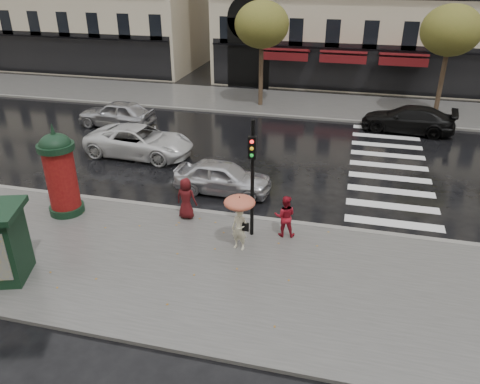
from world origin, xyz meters
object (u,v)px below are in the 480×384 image
(car_white, at_px, (140,141))
(morris_column, at_px, (60,171))
(traffic_light, at_px, (252,169))
(car_far_silver, at_px, (117,114))
(car_silver, at_px, (223,177))
(woman_umbrella, at_px, (240,214))
(car_black, at_px, (408,119))
(man_burgundy, at_px, (186,198))
(woman_red, at_px, (285,216))

(car_white, bearing_deg, morris_column, -178.43)
(traffic_light, distance_m, car_far_silver, 14.64)
(car_silver, bearing_deg, car_white, 61.38)
(woman_umbrella, distance_m, car_black, 15.51)
(traffic_light, xyz_separation_m, car_white, (-7.11, 6.28, -1.92))
(car_white, distance_m, car_far_silver, 5.06)
(car_silver, bearing_deg, car_black, -37.21)
(man_burgundy, xyz_separation_m, car_silver, (0.67, 2.60, -0.22))
(car_black, bearing_deg, morris_column, -37.17)
(car_white, bearing_deg, car_far_silver, 42.75)
(car_silver, distance_m, car_far_silver, 10.85)
(morris_column, height_order, car_white, morris_column)
(woman_red, height_order, car_black, woman_red)
(man_burgundy, bearing_deg, car_silver, -99.83)
(man_burgundy, height_order, car_white, man_burgundy)
(morris_column, xyz_separation_m, car_black, (13.32, 13.31, -1.09))
(man_burgundy, bearing_deg, woman_red, 178.72)
(car_white, distance_m, car_black, 14.93)
(woman_red, distance_m, morris_column, 8.42)
(woman_umbrella, xyz_separation_m, car_white, (-6.91, 7.16, -0.68))
(traffic_light, height_order, car_black, traffic_light)
(car_silver, relative_size, car_black, 0.81)
(traffic_light, relative_size, car_silver, 1.03)
(woman_red, xyz_separation_m, car_black, (4.96, 12.98, -0.15))
(car_white, bearing_deg, car_black, -59.21)
(man_burgundy, relative_size, morris_column, 0.45)
(car_black, bearing_deg, car_white, -54.17)
(morris_column, bearing_deg, traffic_light, 0.26)
(woman_umbrella, xyz_separation_m, morris_column, (-7.04, 0.85, 0.40))
(morris_column, bearing_deg, car_black, 44.98)
(car_white, relative_size, car_far_silver, 1.19)
(car_silver, distance_m, car_black, 12.83)
(woman_red, distance_m, car_far_silver, 15.13)
(car_white, xyz_separation_m, car_black, (13.19, 7.01, -0.01))
(woman_umbrella, distance_m, traffic_light, 1.54)
(woman_umbrella, relative_size, car_silver, 0.48)
(man_burgundy, relative_size, car_white, 0.30)
(car_silver, xyz_separation_m, car_black, (8.04, 10.00, 0.04))
(man_burgundy, relative_size, traffic_light, 0.38)
(morris_column, height_order, traffic_light, traffic_light)
(woman_umbrella, relative_size, car_far_silver, 0.44)
(woman_red, bearing_deg, car_far_silver, -47.59)
(man_burgundy, relative_size, car_black, 0.31)
(traffic_light, bearing_deg, car_white, 138.58)
(car_white, bearing_deg, car_silver, -117.41)
(woman_red, height_order, car_white, woman_red)
(car_silver, height_order, car_white, car_white)
(woman_red, relative_size, car_far_silver, 0.34)
(woman_umbrella, relative_size, woman_red, 1.30)
(woman_umbrella, xyz_separation_m, car_black, (6.28, 14.17, -0.69))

